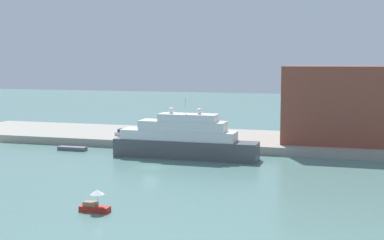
% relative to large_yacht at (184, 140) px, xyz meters
% --- Properties ---
extents(ground, '(400.00, 400.00, 0.00)m').
position_rel_large_yacht_xyz_m(ground, '(-2.53, -9.59, -3.16)').
color(ground, slate).
extents(quay_dock, '(110.00, 23.39, 1.54)m').
position_rel_large_yacht_xyz_m(quay_dock, '(-2.53, 18.10, -2.39)').
color(quay_dock, gray).
rests_on(quay_dock, ground).
extents(large_yacht, '(25.85, 4.66, 10.63)m').
position_rel_large_yacht_xyz_m(large_yacht, '(0.00, 0.00, 0.00)').
color(large_yacht, '#4C4C51').
rests_on(large_yacht, ground).
extents(small_motorboat, '(3.52, 1.62, 2.61)m').
position_rel_large_yacht_xyz_m(small_motorboat, '(0.27, -34.96, -2.16)').
color(small_motorboat, '#B22319').
rests_on(small_motorboat, ground).
extents(work_barge, '(5.67, 1.61, 0.73)m').
position_rel_large_yacht_xyz_m(work_barge, '(-22.86, 1.38, -2.80)').
color(work_barge, '#595966').
rests_on(work_barge, ground).
extents(harbor_building, '(21.88, 14.32, 14.60)m').
position_rel_large_yacht_xyz_m(harbor_building, '(26.78, 16.74, 5.68)').
color(harbor_building, brown).
rests_on(harbor_building, quay_dock).
extents(parked_car, '(4.15, 1.76, 1.41)m').
position_rel_large_yacht_xyz_m(parked_car, '(-16.83, 12.82, -1.02)').
color(parked_car, silver).
rests_on(parked_car, quay_dock).
extents(person_figure, '(0.36, 0.36, 1.59)m').
position_rel_large_yacht_xyz_m(person_figure, '(-13.02, 8.83, -0.89)').
color(person_figure, '#334C8C').
rests_on(person_figure, quay_dock).
extents(mooring_bollard, '(0.48, 0.48, 0.63)m').
position_rel_large_yacht_xyz_m(mooring_bollard, '(1.20, 7.25, -1.31)').
color(mooring_bollard, black).
rests_on(mooring_bollard, quay_dock).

